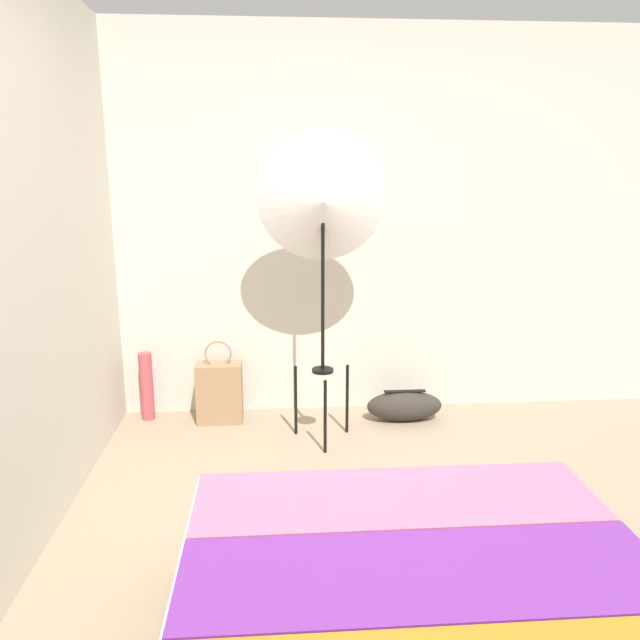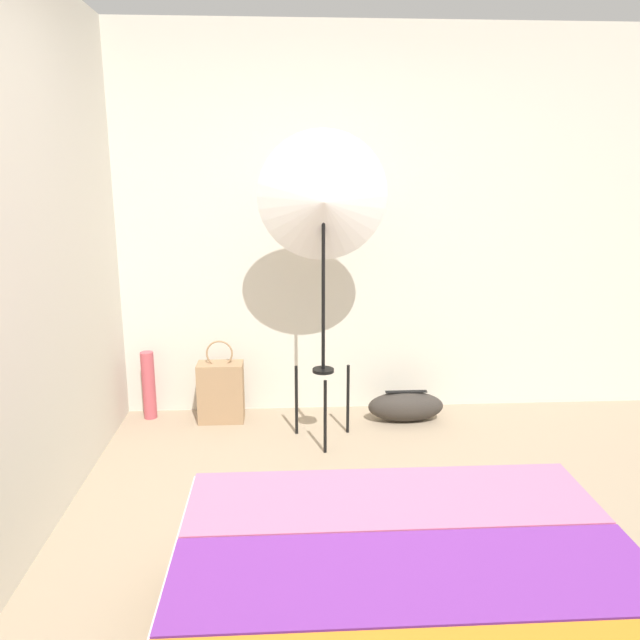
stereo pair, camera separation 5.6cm
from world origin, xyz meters
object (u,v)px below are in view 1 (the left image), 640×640
duffel_bag (404,406)px  paper_roll (147,386)px  photo_umbrella (323,201)px  tote_bag (220,392)px

duffel_bag → paper_roll: size_ratio=1.09×
photo_umbrella → tote_bag: 1.49m
tote_bag → paper_roll: size_ratio=1.20×
photo_umbrella → duffel_bag: bearing=24.7°
photo_umbrella → duffel_bag: 1.53m
tote_bag → paper_roll: (-0.50, 0.08, 0.03)m
photo_umbrella → paper_roll: 1.77m
tote_bag → duffel_bag: bearing=-3.4°
photo_umbrella → paper_roll: size_ratio=4.04×
tote_bag → paper_roll: bearing=170.9°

